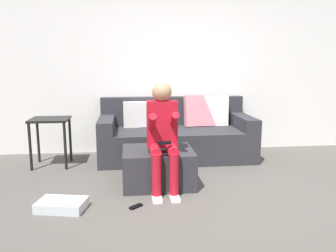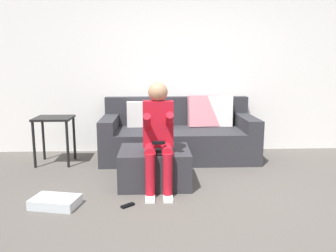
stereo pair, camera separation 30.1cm
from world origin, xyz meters
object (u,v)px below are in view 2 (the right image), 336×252
object	(u,v)px
couch_sectional	(179,136)
person_seated	(158,131)
ottoman	(155,167)
storage_bin	(55,202)
side_table	(54,126)
remote_near_ottoman	(128,205)

from	to	relation	value
couch_sectional	person_seated	size ratio (longest dim) A/B	1.87
couch_sectional	ottoman	bearing A→B (deg)	-107.96
person_seated	storage_bin	distance (m)	1.28
ottoman	storage_bin	bearing A→B (deg)	-147.97
couch_sectional	ottoman	world-z (taller)	couch_sectional
person_seated	side_table	world-z (taller)	person_seated
person_seated	side_table	distance (m)	1.81
storage_bin	person_seated	bearing A→B (deg)	23.19
storage_bin	ottoman	bearing A→B (deg)	32.03
person_seated	storage_bin	size ratio (longest dim) A/B	2.66
couch_sectional	remote_near_ottoman	size ratio (longest dim) A/B	15.68
couch_sectional	storage_bin	size ratio (longest dim) A/B	4.97
ottoman	person_seated	world-z (taller)	person_seated
side_table	remote_near_ottoman	bearing A→B (deg)	-54.24
person_seated	remote_near_ottoman	world-z (taller)	person_seated
remote_near_ottoman	couch_sectional	bearing A→B (deg)	29.44
person_seated	remote_near_ottoman	xyz separation A→B (m)	(-0.31, -0.47, -0.66)
ottoman	remote_near_ottoman	bearing A→B (deg)	-112.79
couch_sectional	remote_near_ottoman	xyz separation A→B (m)	(-0.65, -1.81, -0.32)
remote_near_ottoman	storage_bin	bearing A→B (deg)	136.47
storage_bin	remote_near_ottoman	distance (m)	0.72
person_seated	couch_sectional	bearing A→B (deg)	75.93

